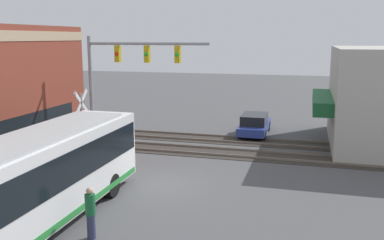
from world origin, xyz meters
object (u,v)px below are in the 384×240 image
crossing_signal (82,117)px  pedestrian_near_bus (91,213)px  parked_car_blue (255,125)px  city_bus (30,181)px

crossing_signal → pedestrian_near_bus: bearing=-149.2°
crossing_signal → pedestrian_near_bus: (-8.65, -5.17, -1.38)m
crossing_signal → pedestrian_near_bus: crossing_signal is taller
crossing_signal → pedestrian_near_bus: 10.17m
pedestrian_near_bus → crossing_signal: bearing=30.8°
crossing_signal → parked_car_blue: crossing_signal is taller
city_bus → crossing_signal: bearing=19.0°
city_bus → parked_car_blue: city_bus is taller
parked_car_blue → pedestrian_near_bus: bearing=169.2°
pedestrian_near_bus → parked_car_blue: bearing=-10.8°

